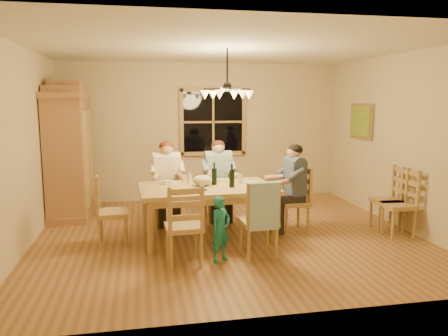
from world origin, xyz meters
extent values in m
plane|color=brown|center=(0.00, 0.00, 0.00)|extent=(5.50, 5.50, 0.00)
cube|color=white|center=(0.00, 0.00, 2.70)|extent=(5.50, 5.00, 0.02)
cube|color=beige|center=(0.00, 2.50, 1.35)|extent=(5.50, 0.02, 2.70)
cube|color=beige|center=(-2.75, 0.00, 1.35)|extent=(0.02, 5.00, 2.70)
cube|color=beige|center=(2.75, 0.00, 1.35)|extent=(0.02, 5.00, 2.70)
cube|color=black|center=(0.20, 2.48, 1.55)|extent=(1.20, 0.03, 1.20)
cube|color=tan|center=(0.20, 2.46, 1.55)|extent=(1.30, 0.06, 1.30)
cube|color=#A26B46|center=(2.72, 1.20, 1.60)|extent=(0.04, 0.78, 0.64)
cube|color=#1E6B2D|center=(2.69, 1.20, 1.60)|extent=(0.02, 0.68, 0.54)
cylinder|color=black|center=(0.00, 0.00, 2.44)|extent=(0.02, 0.02, 0.53)
sphere|color=black|center=(0.00, 0.00, 2.17)|extent=(0.12, 0.12, 0.12)
cylinder|color=black|center=(0.16, 0.00, 2.13)|extent=(0.34, 0.02, 0.02)
cone|color=#FFB259|center=(0.32, 0.00, 2.05)|extent=(0.13, 0.13, 0.12)
cylinder|color=black|center=(0.08, 0.14, 2.13)|extent=(0.19, 0.31, 0.02)
cone|color=#FFB259|center=(0.16, 0.28, 2.05)|extent=(0.13, 0.13, 0.12)
cylinder|color=black|center=(-0.08, 0.14, 2.13)|extent=(0.19, 0.31, 0.02)
cone|color=#FFB259|center=(-0.16, 0.28, 2.05)|extent=(0.13, 0.13, 0.12)
cylinder|color=black|center=(-0.16, 0.00, 2.13)|extent=(0.34, 0.02, 0.02)
cone|color=#FFB259|center=(-0.32, 0.00, 2.05)|extent=(0.13, 0.13, 0.12)
cylinder|color=black|center=(-0.08, -0.14, 2.13)|extent=(0.19, 0.31, 0.02)
cone|color=#FFB259|center=(-0.16, -0.28, 2.05)|extent=(0.13, 0.13, 0.12)
cylinder|color=black|center=(0.08, -0.14, 2.13)|extent=(0.19, 0.31, 0.02)
cone|color=#FFB259|center=(0.16, -0.28, 2.05)|extent=(0.13, 0.13, 0.12)
cube|color=#A26B46|center=(-2.43, 1.60, 1.00)|extent=(0.60, 1.30, 2.00)
cube|color=#A26B46|center=(-2.43, 1.60, 2.05)|extent=(0.66, 1.40, 0.10)
cube|color=#A26B46|center=(-2.43, 1.60, 2.15)|extent=(0.58, 1.00, 0.12)
cube|color=#A26B46|center=(-2.43, 1.60, 2.25)|extent=(0.52, 0.55, 0.10)
cube|color=tan|center=(-2.12, 1.27, 1.00)|extent=(0.03, 0.55, 1.60)
cube|color=tan|center=(-2.12, 1.93, 1.00)|extent=(0.03, 0.55, 1.60)
cube|color=#A26B46|center=(-2.43, 1.60, 0.06)|extent=(0.66, 1.40, 0.12)
cube|color=tan|center=(-0.31, -0.08, 0.73)|extent=(1.96, 1.26, 0.06)
cube|color=tan|center=(-0.31, -0.08, 0.65)|extent=(1.80, 1.10, 0.10)
cylinder|color=tan|center=(-1.13, -0.61, 0.35)|extent=(0.09, 0.09, 0.70)
cylinder|color=tan|center=(0.57, -0.52, 0.35)|extent=(0.09, 0.09, 0.70)
cylinder|color=tan|center=(-1.18, 0.35, 0.35)|extent=(0.09, 0.09, 0.70)
cylinder|color=tan|center=(0.52, 0.44, 0.35)|extent=(0.09, 0.09, 0.70)
cube|color=tan|center=(-0.83, 0.79, 0.45)|extent=(0.46, 0.44, 0.06)
cube|color=tan|center=(-0.83, 0.79, 0.72)|extent=(0.38, 0.07, 0.54)
cube|color=tan|center=(0.02, 0.84, 0.45)|extent=(0.46, 0.44, 0.06)
cube|color=tan|center=(0.02, 0.84, 0.72)|extent=(0.38, 0.07, 0.54)
cube|color=tan|center=(-0.73, -1.00, 0.45)|extent=(0.46, 0.44, 0.06)
cube|color=tan|center=(-0.73, -1.00, 0.72)|extent=(0.38, 0.07, 0.54)
cube|color=tan|center=(0.22, -0.95, 0.45)|extent=(0.46, 0.44, 0.06)
cube|color=tan|center=(0.22, -0.95, 0.72)|extent=(0.38, 0.07, 0.54)
cube|color=tan|center=(-1.63, -0.15, 0.45)|extent=(0.44, 0.46, 0.06)
cube|color=tan|center=(-1.63, -0.15, 0.72)|extent=(0.07, 0.38, 0.54)
cube|color=tan|center=(1.01, -0.01, 0.45)|extent=(0.44, 0.46, 0.06)
cube|color=tan|center=(1.01, -0.01, 0.72)|extent=(0.07, 0.38, 0.54)
cube|color=beige|center=(-0.83, 0.79, 0.84)|extent=(0.41, 0.24, 0.52)
cube|color=#262328|center=(-0.83, 0.79, 0.53)|extent=(0.40, 0.44, 0.14)
sphere|color=tan|center=(-0.83, 0.79, 1.22)|extent=(0.21, 0.21, 0.21)
ellipsoid|color=#592614|center=(-0.83, 0.79, 1.25)|extent=(0.22, 0.22, 0.17)
cube|color=#2D607D|center=(0.02, 0.84, 0.84)|extent=(0.41, 0.24, 0.52)
cube|color=#262328|center=(0.02, 0.84, 0.53)|extent=(0.40, 0.44, 0.14)
sphere|color=tan|center=(0.02, 0.84, 1.22)|extent=(0.21, 0.21, 0.21)
ellipsoid|color=#381E11|center=(0.02, 0.84, 1.25)|extent=(0.22, 0.22, 0.17)
cube|color=#434F6B|center=(1.01, -0.01, 0.84)|extent=(0.24, 0.41, 0.52)
cube|color=#262328|center=(1.01, -0.01, 0.53)|extent=(0.44, 0.40, 0.14)
sphere|color=tan|center=(1.01, -0.01, 1.22)|extent=(0.21, 0.21, 0.21)
ellipsoid|color=black|center=(1.01, -0.01, 1.25)|extent=(0.22, 0.22, 0.17)
cube|color=#93B3C7|center=(0.23, -1.14, 0.70)|extent=(0.38, 0.12, 0.58)
cylinder|color=black|center=(-0.19, 0.02, 0.93)|extent=(0.08, 0.08, 0.33)
cylinder|color=black|center=(0.03, -0.20, 0.93)|extent=(0.08, 0.08, 0.33)
cylinder|color=white|center=(-0.85, 0.26, 0.77)|extent=(0.26, 0.26, 0.02)
cylinder|color=white|center=(-0.03, 0.22, 0.77)|extent=(0.26, 0.26, 0.02)
cylinder|color=white|center=(0.40, -0.02, 0.77)|extent=(0.26, 0.26, 0.02)
cylinder|color=silver|center=(-0.53, 0.20, 0.83)|extent=(0.06, 0.06, 0.14)
cylinder|color=silver|center=(0.21, 0.06, 0.83)|extent=(0.06, 0.06, 0.14)
ellipsoid|color=beige|center=(0.31, -0.34, 0.82)|extent=(0.20, 0.20, 0.11)
cube|color=#456A7F|center=(-0.44, -0.33, 0.78)|extent=(0.19, 0.15, 0.03)
ellipsoid|color=#B9B186|center=(-0.36, -0.01, 0.84)|extent=(0.28, 0.22, 0.15)
imported|color=#1B7D7A|center=(-0.28, -1.03, 0.41)|extent=(0.36, 0.33, 0.81)
cube|color=tan|center=(2.45, -0.48, 0.45)|extent=(0.42, 0.44, 0.06)
cube|color=tan|center=(2.45, -0.48, 0.72)|extent=(0.05, 0.38, 0.54)
cube|color=tan|center=(2.45, -0.22, 0.45)|extent=(0.44, 0.46, 0.06)
cube|color=tan|center=(2.45, -0.22, 0.72)|extent=(0.06, 0.38, 0.54)
camera|label=1|loc=(-1.21, -6.13, 1.97)|focal=35.00mm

